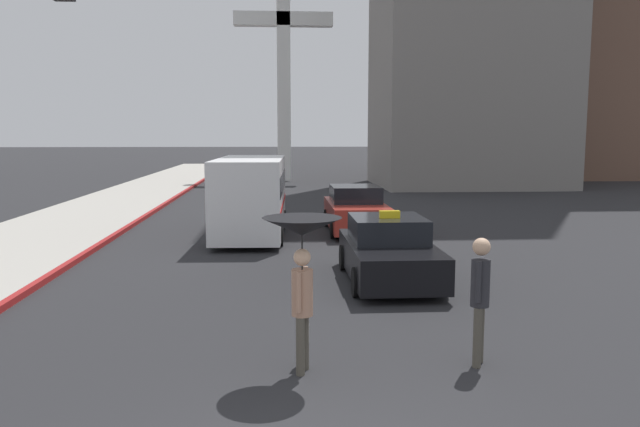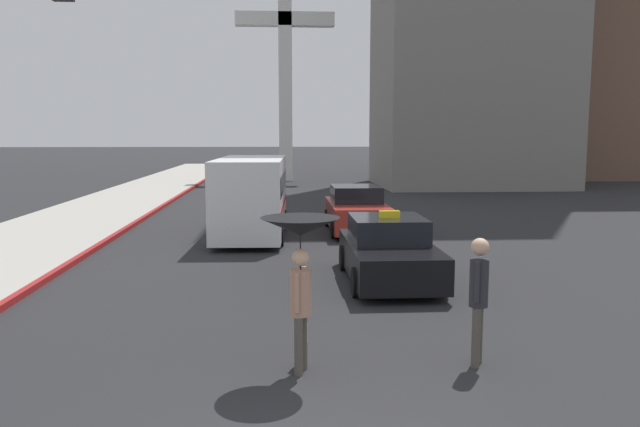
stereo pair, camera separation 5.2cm
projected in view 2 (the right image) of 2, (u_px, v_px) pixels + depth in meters
The scene contains 6 objects.
taxi at pixel (389, 252), 13.71m from camera, with size 1.91×4.03×1.58m.
sedan_red at pixel (356, 211), 20.67m from camera, with size 1.91×4.19×1.52m.
ambulance_van at pixel (252, 193), 19.59m from camera, with size 2.25×5.79×2.48m.
pedestrian_with_umbrella at pixel (300, 247), 8.32m from camera, with size 1.07×1.07×2.14m.
pedestrian_man at pixel (479, 291), 8.67m from camera, with size 0.35×0.40×1.82m.
monument_cross at pixel (285, 54), 42.02m from camera, with size 6.63×0.90×15.06m.
Camera 2 is at (-0.30, -5.46, 3.24)m, focal length 35.00 mm.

